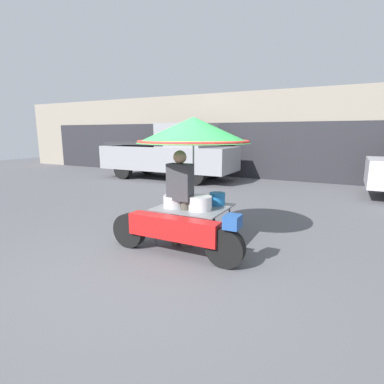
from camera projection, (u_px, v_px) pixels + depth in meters
The scene contains 5 objects.
ground_plane at pixel (158, 266), 4.09m from camera, with size 36.00×36.00×0.00m, color #56565B.
shopfront_building at pixel (288, 136), 12.02m from camera, with size 28.00×2.06×3.36m.
vendor_motorcycle_cart at pixel (192, 148), 4.63m from camera, with size 2.16×1.78×2.03m.
vendor_person at pixel (180, 194), 4.67m from camera, with size 0.38×0.22×1.53m.
pickup_truck at pixel (171, 153), 11.56m from camera, with size 5.26×1.93×2.12m.
Camera 1 is at (2.16, -3.18, 1.79)m, focal length 28.00 mm.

